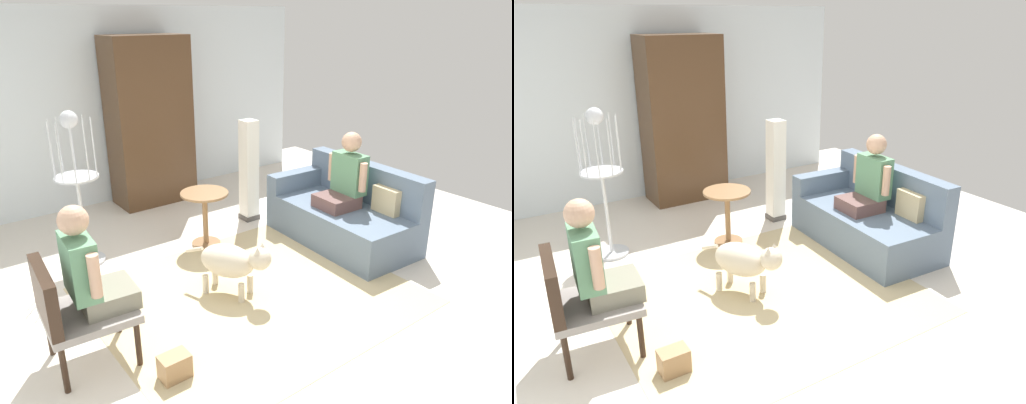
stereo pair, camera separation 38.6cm
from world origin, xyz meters
The scene contains 13 objects.
ground_plane centered at (0.00, 0.00, 0.00)m, with size 7.70×7.70×0.00m, color beige.
back_wall centered at (0.00, 3.27, 1.26)m, with size 5.94×0.12×2.53m, color silver.
area_rug centered at (-0.07, 0.05, 0.00)m, with size 2.70×2.35×0.01m, color #C6B284.
couch centered at (1.49, 0.40, 0.30)m, with size 0.95×1.70×0.86m.
armchair centered at (-1.65, 0.07, 0.49)m, with size 0.66×0.62×0.84m.
person_on_couch centered at (1.45, 0.37, 0.75)m, with size 0.49×0.55×0.82m.
person_on_armchair centered at (-1.50, 0.05, 0.75)m, with size 0.48×0.54×0.81m.
round_end_table centered at (0.16, 1.22, 0.40)m, with size 0.52×0.52×0.62m.
dog centered at (-0.20, 0.19, 0.34)m, with size 0.51×0.78×0.56m.
bird_cage_stand centered at (-1.03, 1.63, 0.85)m, with size 0.43×0.43×1.58m.
column_lamp centered at (0.99, 1.52, 0.62)m, with size 0.20×0.20×1.25m.
armoire_cabinet centered at (0.36, 2.86, 1.09)m, with size 1.03×0.56×2.18m, color #4C331E.
handbag centered at (-1.16, -0.48, 0.09)m, with size 0.21×0.15×0.19m, color #99724C.
Camera 1 is at (-2.41, -3.06, 2.42)m, focal length 34.39 mm.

